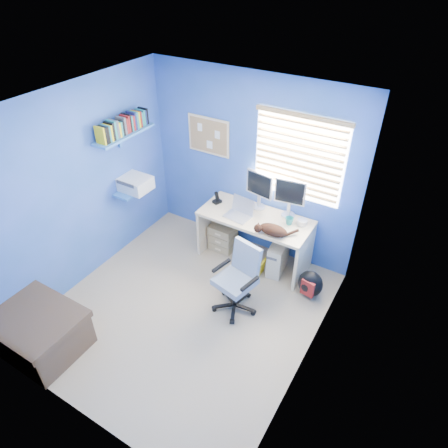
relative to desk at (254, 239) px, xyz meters
The scene contains 23 objects.
floor 1.34m from the desk, 102.25° to the right, with size 3.00×3.20×0.00m, color tan.
ceiling 2.49m from the desk, 102.25° to the right, with size 3.00×3.20×0.00m, color white.
wall_back 0.98m from the desk, 128.29° to the left, with size 3.00×0.01×2.50m, color #2A5CA8.
wall_front 3.00m from the desk, 95.45° to the right, with size 3.00×0.01×2.50m, color #2A5CA8.
wall_left 2.34m from the desk, 144.70° to the right, with size 0.01×3.20×2.50m, color #2A5CA8.
wall_right 1.96m from the desk, 45.63° to the right, with size 0.01×3.20×2.50m, color #2A5CA8.
desk is the anchor object (origin of this frame).
laptop 0.53m from the desk, 149.30° to the right, with size 0.33×0.26×0.22m, color silver.
monitor_left 0.68m from the desk, 107.11° to the left, with size 0.40×0.12×0.54m, color silver.
monitor_right 0.77m from the desk, 35.28° to the left, with size 0.40×0.12×0.54m, color silver.
phone 0.77m from the desk, behind, with size 0.09×0.11×0.17m, color black.
mug 0.62m from the desk, ahead, with size 0.10×0.09×0.10m, color #1D7E7B.
cd_spindle 0.73m from the desk, 14.54° to the left, with size 0.13×0.13×0.07m, color silver.
cat 0.61m from the desk, 32.36° to the right, with size 0.37×0.19×0.13m, color black.
tower_pc 0.40m from the desk, ahead, with size 0.19×0.44×0.45m, color beige.
drawer_boxes 0.53m from the desk, behind, with size 0.35×0.28×0.41m, color tan.
yellow_book 0.41m from the desk, 42.87° to the right, with size 0.03×0.17×0.24m, color yellow.
backpack 0.97m from the desk, 14.49° to the right, with size 0.32×0.24×0.37m, color black.
bed_corner 2.87m from the desk, 118.65° to the right, with size 1.01×0.72×0.48m, color #4C3824.
office_chair 0.91m from the desk, 75.38° to the right, with size 0.61×0.61×0.88m.
window_blinds 1.28m from the desk, 39.68° to the left, with size 1.15×0.05×1.10m.
corkboard 1.53m from the desk, 160.58° to the left, with size 0.64×0.02×0.52m.
wall_shelves 2.01m from the desk, 162.74° to the right, with size 0.42×0.90×1.05m.
Camera 1 is at (2.14, -2.66, 3.72)m, focal length 32.00 mm.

